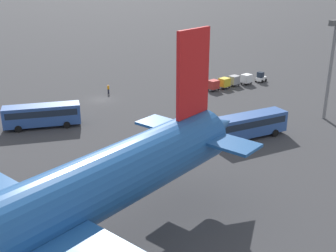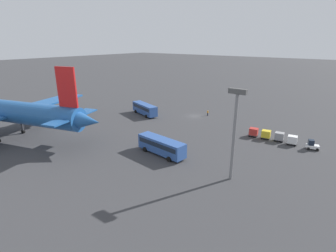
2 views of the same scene
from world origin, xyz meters
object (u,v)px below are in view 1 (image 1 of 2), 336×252
baggage_tug (261,77)px  cargo_cart_red (213,85)px  worker_person (108,89)px  cargo_cart_white (247,79)px  airplane (5,233)px  shuttle_bus_far (250,124)px  shuttle_bus_near (42,114)px  cargo_cart_yellow (224,82)px  cargo_cart_grey (234,80)px

baggage_tug → cargo_cart_red: bearing=-19.2°
worker_person → cargo_cart_white: size_ratio=0.78×
airplane → shuttle_bus_far: bearing=-174.4°
airplane → baggage_tug: bearing=-165.6°
airplane → shuttle_bus_near: airplane is taller
shuttle_bus_far → cargo_cart_red: size_ratio=5.01×
worker_person → cargo_cart_yellow: cargo_cart_yellow is taller
airplane → cargo_cart_red: bearing=-159.2°
shuttle_bus_far → airplane: bearing=28.5°
cargo_cart_grey → cargo_cart_red: size_ratio=1.00×
baggage_tug → shuttle_bus_far: bearing=23.2°
shuttle_bus_near → baggage_tug: size_ratio=4.16×
airplane → cargo_cart_red: 58.91m
shuttle_bus_near → worker_person: 19.28m
baggage_tug → worker_person: 31.55m
airplane → cargo_cart_red: (-46.33, -36.01, -5.20)m
baggage_tug → cargo_cart_red: baggage_tug is taller
airplane → shuttle_bus_far: 38.62m
cargo_cart_grey → cargo_cart_white: bearing=170.1°
baggage_tug → cargo_cart_white: baggage_tug is taller
baggage_tug → cargo_cart_white: size_ratio=1.21×
baggage_tug → cargo_cart_yellow: 9.67m
shuttle_bus_far → cargo_cart_red: bearing=-111.3°
shuttle_bus_far → worker_person: shuttle_bus_far is taller
shuttle_bus_near → cargo_cart_yellow: (-36.34, -1.71, -0.81)m
worker_person → baggage_tug: bearing=162.7°
airplane → baggage_tug: airplane is taller
worker_person → cargo_cart_yellow: size_ratio=0.78×
airplane → cargo_cart_red: airplane is taller
baggage_tug → worker_person: baggage_tug is taller
cargo_cart_grey → cargo_cart_red: same height
airplane → cargo_cart_yellow: 61.28m
shuttle_bus_near → cargo_cart_white: (-42.07, -1.58, -0.81)m
shuttle_bus_near → worker_person: bearing=-127.0°
shuttle_bus_far → cargo_cart_yellow: bearing=-116.9°
cargo_cart_red → cargo_cart_white: bearing=-179.8°
airplane → cargo_cart_yellow: size_ratio=23.69×
cargo_cart_white → cargo_cart_red: size_ratio=1.00×
worker_person → cargo_cart_yellow: bearing=155.9°
cargo_cart_grey → cargo_cart_red: bearing=5.3°
airplane → cargo_cart_white: size_ratio=23.69×
airplane → cargo_cart_grey: airplane is taller
baggage_tug → cargo_cart_grey: (6.80, -0.60, 0.25)m
cargo_cart_white → cargo_cart_yellow: bearing=-1.3°
shuttle_bus_near → cargo_cart_grey: (-39.21, -2.08, -0.81)m
cargo_cart_yellow → cargo_cart_red: (2.87, 0.16, 0.00)m
baggage_tug → cargo_cart_grey: 6.83m
worker_person → cargo_cart_grey: size_ratio=0.78×
cargo_cart_white → cargo_cart_grey: bearing=-9.9°
cargo_cart_yellow → cargo_cart_red: size_ratio=1.00×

